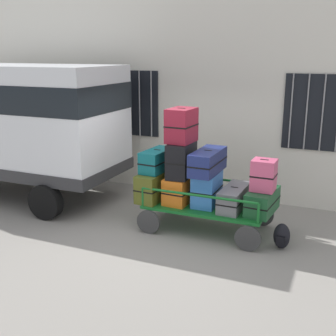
{
  "coord_description": "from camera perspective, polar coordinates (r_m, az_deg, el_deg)",
  "views": [
    {
      "loc": [
        2.85,
        -6.55,
        3.16
      ],
      "look_at": [
        -0.15,
        0.46,
        1.09
      ],
      "focal_mm": 45.77,
      "sensor_mm": 36.0,
      "label": 1
    }
  ],
  "objects": [
    {
      "name": "suitcase_left_bottom",
      "position": [
        8.06,
        -1.57,
        -2.24
      ],
      "size": [
        0.48,
        1.04,
        0.52
      ],
      "color": "#4C5119",
      "rests_on": "luggage_cart"
    },
    {
      "name": "ground_plane",
      "position": [
        7.81,
        -0.35,
        -8.65
      ],
      "size": [
        40.0,
        40.0,
        0.0
      ],
      "primitive_type": "plane",
      "color": "gray"
    },
    {
      "name": "van",
      "position": [
        10.04,
        -19.94,
        6.37
      ],
      "size": [
        4.85,
        2.11,
        2.9
      ],
      "color": "silver",
      "rests_on": "ground"
    },
    {
      "name": "suitcase_midleft_top",
      "position": [
        7.6,
        1.81,
        5.7
      ],
      "size": [
        0.46,
        0.61,
        0.61
      ],
      "color": "maroon",
      "rests_on": "suitcase_midleft_middle"
    },
    {
      "name": "suitcase_right_bottom",
      "position": [
        7.53,
        12.45,
        -4.34
      ],
      "size": [
        0.49,
        0.89,
        0.4
      ],
      "color": "#194C28",
      "rests_on": "luggage_cart"
    },
    {
      "name": "suitcase_right_middle",
      "position": [
        7.37,
        12.63,
        -0.93
      ],
      "size": [
        0.41,
        0.39,
        0.54
      ],
      "color": "#CC4C72",
      "rests_on": "suitcase_right_bottom"
    },
    {
      "name": "luggage_cart",
      "position": [
        7.86,
        5.18,
        -5.45
      ],
      "size": [
        2.24,
        1.23,
        0.49
      ],
      "color": "#146023",
      "rests_on": "ground"
    },
    {
      "name": "suitcase_midleft_middle",
      "position": [
        7.74,
        1.81,
        1.19
      ],
      "size": [
        0.44,
        0.82,
        0.63
      ],
      "color": "black",
      "rests_on": "suitcase_midleft_bottom"
    },
    {
      "name": "suitcase_midleft_bottom",
      "position": [
        7.88,
        1.72,
        -2.79
      ],
      "size": [
        0.47,
        0.81,
        0.49
      ],
      "color": "orange",
      "rests_on": "luggage_cart"
    },
    {
      "name": "suitcase_left_middle",
      "position": [
        7.98,
        -1.43,
        1.04
      ],
      "size": [
        0.44,
        0.85,
        0.4
      ],
      "color": "#0F5960",
      "rests_on": "suitcase_left_bottom"
    },
    {
      "name": "suitcase_midright_bottom",
      "position": [
        7.64,
        8.8,
        -3.93
      ],
      "size": [
        0.4,
        0.97,
        0.39
      ],
      "color": "slate",
      "rests_on": "luggage_cart"
    },
    {
      "name": "backpack",
      "position": [
        7.39,
        14.9,
        -8.78
      ],
      "size": [
        0.27,
        0.22,
        0.44
      ],
      "color": "black",
      "rests_on": "ground"
    },
    {
      "name": "suitcase_center_middle",
      "position": [
        7.58,
        5.33,
        0.87
      ],
      "size": [
        0.43,
        1.01,
        0.41
      ],
      "color": "navy",
      "rests_on": "suitcase_center_bottom"
    },
    {
      "name": "building_wall",
      "position": [
        9.52,
        5.8,
        11.14
      ],
      "size": [
        12.0,
        0.38,
        5.0
      ],
      "color": "silver",
      "rests_on": "ground"
    },
    {
      "name": "cart_railing",
      "position": [
        7.73,
        5.25,
        -2.78
      ],
      "size": [
        2.11,
        1.09,
        0.36
      ],
      "color": "#146023",
      "rests_on": "luggage_cart"
    },
    {
      "name": "suitcase_center_bottom",
      "position": [
        7.71,
        5.21,
        -2.78
      ],
      "size": [
        0.41,
        0.68,
        0.6
      ],
      "color": "#3372C6",
      "rests_on": "luggage_cart"
    }
  ]
}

